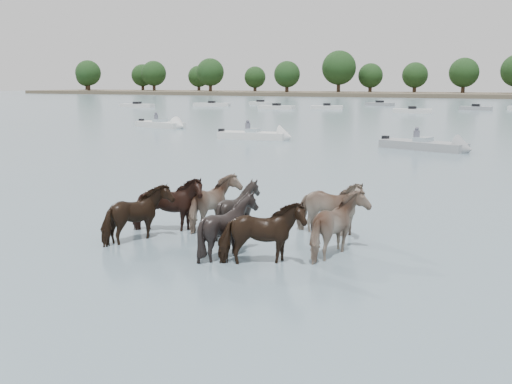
% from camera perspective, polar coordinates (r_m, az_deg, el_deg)
% --- Properties ---
extents(ground, '(400.00, 400.00, 0.00)m').
position_cam_1_polar(ground, '(13.27, -2.67, -6.44)').
color(ground, slate).
rests_on(ground, ground).
extents(shoreline, '(160.00, 30.00, 1.00)m').
position_cam_1_polar(shoreline, '(178.22, 0.27, 9.65)').
color(shoreline, '#4C4233').
rests_on(shoreline, ground).
extents(pony_herd, '(6.77, 4.31, 1.65)m').
position_cam_1_polar(pony_herd, '(14.34, -1.68, -2.49)').
color(pony_herd, black).
rests_on(pony_herd, ground).
extents(motorboat_a, '(5.40, 2.24, 1.92)m').
position_cam_1_polar(motorboat_a, '(40.41, 0.71, 5.50)').
color(motorboat_a, silver).
rests_on(motorboat_a, ground).
extents(motorboat_b, '(5.67, 3.11, 1.92)m').
position_cam_1_polar(motorboat_b, '(35.32, 17.12, 4.27)').
color(motorboat_b, gray).
rests_on(motorboat_b, ground).
extents(motorboat_f, '(5.48, 2.64, 1.92)m').
position_cam_1_polar(motorboat_f, '(51.22, -8.78, 6.49)').
color(motorboat_f, silver).
rests_on(motorboat_f, ground).
extents(distant_flotilla, '(105.80, 28.55, 0.93)m').
position_cam_1_polar(distant_flotilla, '(84.10, 21.74, 7.50)').
color(distant_flotilla, silver).
rests_on(distant_flotilla, ground).
extents(treeline, '(151.69, 21.68, 12.54)m').
position_cam_1_polar(treeline, '(178.91, 0.43, 11.54)').
color(treeline, '#382619').
rests_on(treeline, ground).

